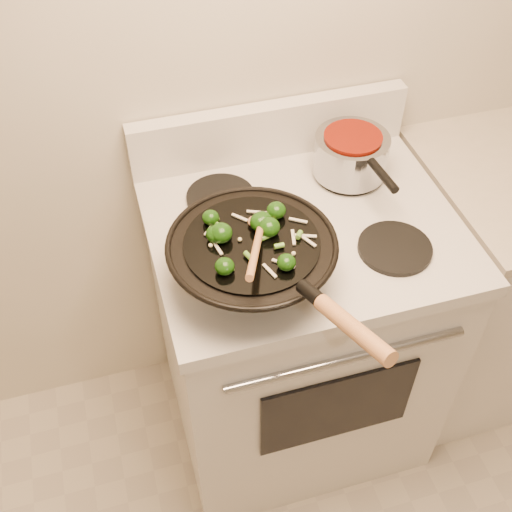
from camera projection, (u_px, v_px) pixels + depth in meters
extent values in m
plane|color=beige|center=(335.00, 12.00, 1.60)|extent=(3.50, 0.00, 3.50)
cube|color=silver|center=(296.00, 337.00, 1.97)|extent=(0.76, 0.64, 0.88)
cube|color=silver|center=(304.00, 229.00, 1.64)|extent=(0.78, 0.66, 0.04)
cube|color=silver|center=(270.00, 130.00, 1.76)|extent=(0.78, 0.05, 0.16)
cylinder|color=#95989E|center=(347.00, 360.00, 1.50)|extent=(0.60, 0.02, 0.02)
cube|color=black|center=(337.00, 408.00, 1.67)|extent=(0.42, 0.01, 0.28)
cylinder|color=black|center=(252.00, 279.00, 1.48)|extent=(0.18, 0.18, 0.01)
cylinder|color=black|center=(395.00, 248.00, 1.55)|extent=(0.18, 0.18, 0.01)
cylinder|color=black|center=(221.00, 197.00, 1.68)|extent=(0.18, 0.18, 0.01)
cylinder|color=black|center=(348.00, 173.00, 1.75)|extent=(0.18, 0.18, 0.01)
torus|color=black|center=(252.00, 244.00, 1.40)|extent=(0.38, 0.38, 0.01)
cylinder|color=black|center=(252.00, 243.00, 1.40)|extent=(0.30, 0.30, 0.01)
cylinder|color=black|center=(311.00, 293.00, 1.24)|extent=(0.05, 0.07, 0.04)
cylinder|color=#AE7245|center=(354.00, 329.00, 1.15)|extent=(0.09, 0.20, 0.08)
ellipsoid|color=#123909|center=(225.00, 266.00, 1.32)|extent=(0.04, 0.04, 0.04)
cylinder|color=#568931|center=(231.00, 269.00, 1.33)|extent=(0.02, 0.02, 0.01)
ellipsoid|color=#123909|center=(261.00, 225.00, 1.41)|extent=(0.04, 0.04, 0.03)
ellipsoid|color=#123909|center=(269.00, 227.00, 1.40)|extent=(0.05, 0.05, 0.04)
ellipsoid|color=#123909|center=(260.00, 222.00, 1.41)|extent=(0.05, 0.05, 0.04)
cylinder|color=#568931|center=(267.00, 225.00, 1.42)|extent=(0.02, 0.01, 0.02)
ellipsoid|color=#123909|center=(286.00, 262.00, 1.33)|extent=(0.04, 0.04, 0.03)
ellipsoid|color=#123909|center=(215.00, 234.00, 1.39)|extent=(0.04, 0.04, 0.04)
ellipsoid|color=#123909|center=(211.00, 217.00, 1.43)|extent=(0.04, 0.04, 0.03)
cylinder|color=#568931|center=(216.00, 220.00, 1.43)|extent=(0.02, 0.02, 0.01)
ellipsoid|color=#123909|center=(276.00, 210.00, 1.44)|extent=(0.04, 0.04, 0.04)
ellipsoid|color=#123909|center=(262.00, 221.00, 1.41)|extent=(0.05, 0.05, 0.04)
ellipsoid|color=#123909|center=(221.00, 233.00, 1.39)|extent=(0.05, 0.05, 0.04)
cylinder|color=#568931|center=(228.00, 236.00, 1.40)|extent=(0.02, 0.02, 0.01)
cube|color=silver|center=(309.00, 241.00, 1.39)|extent=(0.02, 0.04, 0.00)
cube|color=silver|center=(240.00, 217.00, 1.44)|extent=(0.03, 0.04, 0.00)
cube|color=silver|center=(293.00, 237.00, 1.40)|extent=(0.02, 0.05, 0.00)
cube|color=silver|center=(209.00, 230.00, 1.42)|extent=(0.03, 0.03, 0.00)
cube|color=silver|center=(305.00, 236.00, 1.40)|extent=(0.05, 0.02, 0.00)
cube|color=silver|center=(283.00, 264.00, 1.35)|extent=(0.04, 0.04, 0.00)
cube|color=silver|center=(270.00, 271.00, 1.33)|extent=(0.02, 0.04, 0.00)
cube|color=silver|center=(219.00, 236.00, 1.40)|extent=(0.04, 0.02, 0.00)
cube|color=silver|center=(217.00, 247.00, 1.38)|extent=(0.02, 0.05, 0.00)
cube|color=silver|center=(298.00, 220.00, 1.44)|extent=(0.04, 0.03, 0.00)
cube|color=silver|center=(257.00, 212.00, 1.46)|extent=(0.05, 0.02, 0.00)
cylinder|color=#56922F|center=(299.00, 235.00, 1.40)|extent=(0.03, 0.02, 0.02)
cylinder|color=#56922F|center=(279.00, 246.00, 1.38)|extent=(0.01, 0.03, 0.02)
cylinder|color=#56922F|center=(215.00, 223.00, 1.43)|extent=(0.03, 0.02, 0.02)
cylinder|color=#56922F|center=(248.00, 256.00, 1.35)|extent=(0.02, 0.02, 0.01)
cylinder|color=#56922F|center=(266.00, 237.00, 1.39)|extent=(0.02, 0.03, 0.02)
sphere|color=beige|center=(252.00, 225.00, 1.43)|extent=(0.01, 0.01, 0.01)
sphere|color=beige|center=(294.00, 253.00, 1.36)|extent=(0.01, 0.01, 0.01)
sphere|color=beige|center=(211.00, 245.00, 1.38)|extent=(0.01, 0.01, 0.01)
sphere|color=beige|center=(240.00, 240.00, 1.39)|extent=(0.01, 0.01, 0.01)
ellipsoid|color=#AE7245|center=(262.00, 222.00, 1.42)|extent=(0.08, 0.07, 0.02)
cylinder|color=#AE7245|center=(256.00, 249.00, 1.30)|extent=(0.11, 0.24, 0.11)
cylinder|color=#95989E|center=(351.00, 154.00, 1.71)|extent=(0.20, 0.20, 0.11)
cylinder|color=#610E04|center=(353.00, 137.00, 1.66)|extent=(0.15, 0.15, 0.01)
cylinder|color=black|center=(383.00, 175.00, 1.57)|extent=(0.03, 0.12, 0.02)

